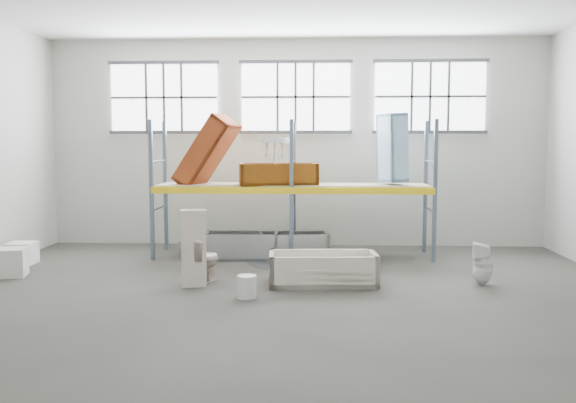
# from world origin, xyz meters

# --- Properties ---
(floor) EXTENTS (12.00, 10.00, 0.10)m
(floor) POSITION_xyz_m (0.00, 0.00, -0.05)
(floor) COLOR #49453F
(floor) RESTS_ON ground
(wall_back) EXTENTS (12.00, 0.10, 5.00)m
(wall_back) POSITION_xyz_m (0.00, 5.05, 2.50)
(wall_back) COLOR #ADADA1
(wall_back) RESTS_ON ground
(wall_front) EXTENTS (12.00, 0.10, 5.00)m
(wall_front) POSITION_xyz_m (0.00, -5.05, 2.50)
(wall_front) COLOR #ADACA1
(wall_front) RESTS_ON ground
(window_left) EXTENTS (2.60, 0.04, 1.60)m
(window_left) POSITION_xyz_m (-3.20, 4.94, 3.60)
(window_left) COLOR white
(window_left) RESTS_ON wall_back
(window_mid) EXTENTS (2.60, 0.04, 1.60)m
(window_mid) POSITION_xyz_m (0.00, 4.94, 3.60)
(window_mid) COLOR white
(window_mid) RESTS_ON wall_back
(window_right) EXTENTS (2.60, 0.04, 1.60)m
(window_right) POSITION_xyz_m (3.20, 4.94, 3.60)
(window_right) COLOR white
(window_right) RESTS_ON wall_back
(rack_upright_la) EXTENTS (0.08, 0.08, 3.00)m
(rack_upright_la) POSITION_xyz_m (-3.00, 2.90, 1.50)
(rack_upright_la) COLOR slate
(rack_upright_la) RESTS_ON floor
(rack_upright_lb) EXTENTS (0.08, 0.08, 3.00)m
(rack_upright_lb) POSITION_xyz_m (-3.00, 4.10, 1.50)
(rack_upright_lb) COLOR slate
(rack_upright_lb) RESTS_ON floor
(rack_upright_ma) EXTENTS (0.08, 0.08, 3.00)m
(rack_upright_ma) POSITION_xyz_m (0.00, 2.90, 1.50)
(rack_upright_ma) COLOR slate
(rack_upright_ma) RESTS_ON floor
(rack_upright_mb) EXTENTS (0.08, 0.08, 3.00)m
(rack_upright_mb) POSITION_xyz_m (0.00, 4.10, 1.50)
(rack_upright_mb) COLOR slate
(rack_upright_mb) RESTS_ON floor
(rack_upright_ra) EXTENTS (0.08, 0.08, 3.00)m
(rack_upright_ra) POSITION_xyz_m (3.00, 2.90, 1.50)
(rack_upright_ra) COLOR slate
(rack_upright_ra) RESTS_ON floor
(rack_upright_rb) EXTENTS (0.08, 0.08, 3.00)m
(rack_upright_rb) POSITION_xyz_m (3.00, 4.10, 1.50)
(rack_upright_rb) COLOR slate
(rack_upright_rb) RESTS_ON floor
(rack_beam_front) EXTENTS (6.00, 0.10, 0.14)m
(rack_beam_front) POSITION_xyz_m (0.00, 2.90, 1.50)
(rack_beam_front) COLOR yellow
(rack_beam_front) RESTS_ON floor
(rack_beam_back) EXTENTS (6.00, 0.10, 0.14)m
(rack_beam_back) POSITION_xyz_m (0.00, 4.10, 1.50)
(rack_beam_back) COLOR yellow
(rack_beam_back) RESTS_ON floor
(shelf_deck) EXTENTS (5.90, 1.10, 0.03)m
(shelf_deck) POSITION_xyz_m (0.00, 3.50, 1.58)
(shelf_deck) COLOR gray
(shelf_deck) RESTS_ON floor
(wet_patch) EXTENTS (1.80, 1.80, 0.00)m
(wet_patch) POSITION_xyz_m (0.00, 2.70, 0.00)
(wet_patch) COLOR black
(wet_patch) RESTS_ON floor
(bathtub_beige) EXTENTS (1.97, 1.05, 0.56)m
(bathtub_beige) POSITION_xyz_m (0.66, 0.71, 0.28)
(bathtub_beige) COLOR beige
(bathtub_beige) RESTS_ON floor
(cistern_spare) EXTENTS (0.42, 0.28, 0.37)m
(cistern_spare) POSITION_xyz_m (1.16, 0.71, 0.28)
(cistern_spare) COLOR silver
(cistern_spare) RESTS_ON bathtub_beige
(sink_in_tub) EXTENTS (0.48, 0.48, 0.16)m
(sink_in_tub) POSITION_xyz_m (0.47, 0.61, 0.16)
(sink_in_tub) COLOR beige
(sink_in_tub) RESTS_ON bathtub_beige
(toilet_beige) EXTENTS (0.73, 0.93, 0.83)m
(toilet_beige) POSITION_xyz_m (-1.51, 0.73, 0.41)
(toilet_beige) COLOR beige
(toilet_beige) RESTS_ON floor
(cistern_tall) EXTENTS (0.48, 0.35, 1.35)m
(cistern_tall) POSITION_xyz_m (-1.59, 0.46, 0.67)
(cistern_tall) COLOR beige
(cistern_tall) RESTS_ON floor
(toilet_white) EXTENTS (0.41, 0.40, 0.76)m
(toilet_white) POSITION_xyz_m (3.48, 0.81, 0.38)
(toilet_white) COLOR white
(toilet_white) RESTS_ON floor
(steel_tub_left) EXTENTS (1.59, 0.80, 0.57)m
(steel_tub_left) POSITION_xyz_m (-1.09, 3.09, 0.29)
(steel_tub_left) COLOR #9B9EA2
(steel_tub_left) RESTS_ON floor
(steel_tub_right) EXTENTS (1.58, 0.93, 0.55)m
(steel_tub_right) POSITION_xyz_m (0.03, 3.28, 0.27)
(steel_tub_right) COLOR #939699
(steel_tub_right) RESTS_ON floor
(rust_tub_flat) EXTENTS (1.79, 1.07, 0.47)m
(rust_tub_flat) POSITION_xyz_m (-0.32, 3.41, 1.82)
(rust_tub_flat) COLOR #7E4708
(rust_tub_flat) RESTS_ON shelf_deck
(rust_tub_tilted) EXTENTS (1.54, 1.13, 1.69)m
(rust_tub_tilted) POSITION_xyz_m (-1.90, 3.47, 2.29)
(rust_tub_tilted) COLOR #9A2809
(rust_tub_tilted) RESTS_ON shelf_deck
(sink_on_shelf) EXTENTS (0.73, 0.61, 0.57)m
(sink_on_shelf) POSITION_xyz_m (-0.39, 3.32, 2.09)
(sink_on_shelf) COLOR silver
(sink_on_shelf) RESTS_ON rust_tub_flat
(blue_tub_upright) EXTENTS (0.69, 0.82, 1.49)m
(blue_tub_upright) POSITION_xyz_m (2.17, 3.51, 2.40)
(blue_tub_upright) COLOR #8DB8D9
(blue_tub_upright) RESTS_ON shelf_deck
(bucket) EXTENTS (0.38, 0.38, 0.37)m
(bucket) POSITION_xyz_m (-0.57, -0.35, 0.18)
(bucket) COLOR silver
(bucket) RESTS_ON floor
(carton_near) EXTENTS (0.72, 0.66, 0.53)m
(carton_near) POSITION_xyz_m (-5.24, 1.06, 0.26)
(carton_near) COLOR silver
(carton_near) RESTS_ON floor
(carton_far) EXTENTS (0.56, 0.56, 0.45)m
(carton_far) POSITION_xyz_m (-5.58, 2.24, 0.22)
(carton_far) COLOR white
(carton_far) RESTS_ON floor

